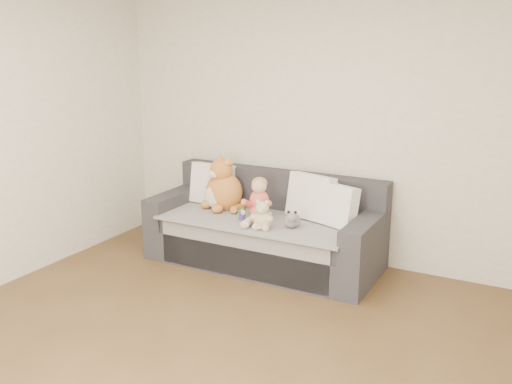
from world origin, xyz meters
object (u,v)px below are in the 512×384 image
toddler (259,203)px  plush_cat (223,188)px  sippy_cup (242,213)px  teddy_bear (262,217)px  sofa (265,232)px

toddler → plush_cat: plush_cat is taller
toddler → sippy_cup: toddler is taller
plush_cat → teddy_bear: plush_cat is taller
sofa → sippy_cup: bearing=-120.0°
sofa → sippy_cup: size_ratio=18.39×
sofa → teddy_bear: sofa is taller
sofa → toddler: bearing=-84.0°
sofa → toddler: size_ratio=5.20×
teddy_bear → sippy_cup: 0.33m
sofa → sippy_cup: sofa is taller
sippy_cup → teddy_bear: bearing=-28.1°
plush_cat → teddy_bear: size_ratio=2.07×
teddy_bear → sippy_cup: bearing=144.9°
toddler → teddy_bear: toddler is taller
plush_cat → sippy_cup: 0.44m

